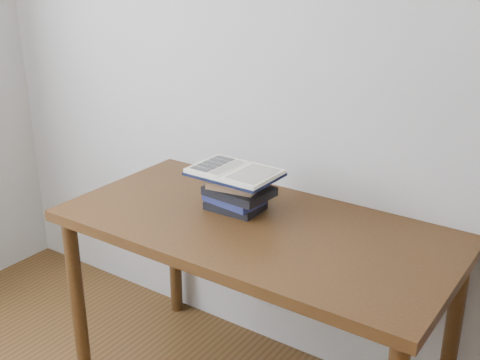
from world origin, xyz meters
The scene contains 3 objects.
desk centered at (0.03, 1.38, 0.70)m, with size 1.48×0.74×0.79m.
book_stack centered at (-0.10, 1.44, 0.87)m, with size 0.26×0.20×0.15m.
open_book centered at (-0.10, 1.42, 0.96)m, with size 0.33×0.23×0.03m.
Camera 1 is at (1.12, -0.31, 1.75)m, focal length 45.00 mm.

